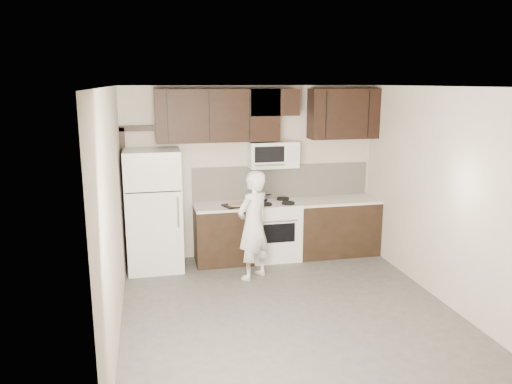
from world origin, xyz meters
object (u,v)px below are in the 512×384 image
object	(u,v)px
stove	(274,230)
person	(253,225)
refrigerator	(154,210)
microwave	(273,154)

from	to	relation	value
stove	person	size ratio (longest dim) A/B	0.60
person	refrigerator	bearing A→B (deg)	-62.25
person	stove	bearing A→B (deg)	-159.23
stove	microwave	distance (m)	1.20
refrigerator	person	distance (m)	1.52
stove	microwave	world-z (taller)	microwave
microwave	person	xyz separation A→B (m)	(-0.50, -0.86, -0.87)
refrigerator	person	size ratio (longest dim) A/B	1.15
stove	microwave	xyz separation A→B (m)	(-0.00, 0.12, 1.19)
stove	microwave	bearing A→B (deg)	90.10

